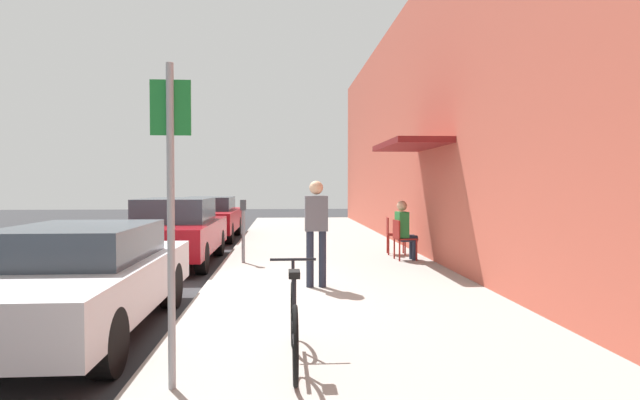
% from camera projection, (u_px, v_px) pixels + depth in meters
% --- Properties ---
extents(ground_plane, '(60.00, 60.00, 0.00)m').
position_uv_depth(ground_plane, '(200.00, 298.00, 8.17)').
color(ground_plane, '#2D2D30').
extents(sidewalk_slab, '(4.50, 32.00, 0.12)m').
position_uv_depth(sidewalk_slab, '(333.00, 272.00, 10.32)').
color(sidewalk_slab, '#9E9B93').
rests_on(sidewalk_slab, ground_plane).
extents(building_facade, '(1.40, 32.00, 6.50)m').
position_uv_depth(building_facade, '(454.00, 109.00, 10.39)').
color(building_facade, '#BC5442').
rests_on(building_facade, ground_plane).
extents(parked_car_0, '(1.80, 4.40, 1.28)m').
position_uv_depth(parked_car_0, '(77.00, 278.00, 6.13)').
color(parked_car_0, '#B7B7BC').
rests_on(parked_car_0, ground_plane).
extents(parked_car_1, '(1.80, 4.40, 1.45)m').
position_uv_depth(parked_car_1, '(175.00, 230.00, 11.67)').
color(parked_car_1, maroon).
rests_on(parked_car_1, ground_plane).
extents(parked_car_2, '(1.80, 4.40, 1.36)m').
position_uv_depth(parked_car_2, '(209.00, 217.00, 16.92)').
color(parked_car_2, maroon).
rests_on(parked_car_2, ground_plane).
extents(parking_meter, '(0.12, 0.10, 1.32)m').
position_uv_depth(parking_meter, '(243.00, 226.00, 11.08)').
color(parking_meter, slate).
rests_on(parking_meter, sidewalk_slab).
extents(street_sign, '(0.32, 0.06, 2.60)m').
position_uv_depth(street_sign, '(171.00, 199.00, 4.20)').
color(street_sign, gray).
rests_on(street_sign, sidewalk_slab).
extents(bicycle_0, '(0.46, 1.71, 0.90)m').
position_uv_depth(bicycle_0, '(294.00, 325.00, 4.83)').
color(bicycle_0, black).
rests_on(bicycle_0, sidewalk_slab).
extents(cafe_chair_0, '(0.48, 0.48, 0.87)m').
position_uv_depth(cafe_chair_0, '(402.00, 237.00, 11.49)').
color(cafe_chair_0, maroon).
rests_on(cafe_chair_0, sidewalk_slab).
extents(seated_patron_0, '(0.45, 0.39, 1.29)m').
position_uv_depth(seated_patron_0, '(404.00, 228.00, 11.49)').
color(seated_patron_0, '#232838').
rests_on(seated_patron_0, sidewalk_slab).
extents(cafe_chair_1, '(0.49, 0.49, 0.87)m').
position_uv_depth(cafe_chair_1, '(393.00, 233.00, 12.45)').
color(cafe_chair_1, maroon).
rests_on(cafe_chair_1, sidewalk_slab).
extents(pedestrian_standing, '(0.36, 0.22, 1.70)m').
position_uv_depth(pedestrian_standing, '(316.00, 225.00, 8.42)').
color(pedestrian_standing, '#232838').
rests_on(pedestrian_standing, sidewalk_slab).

